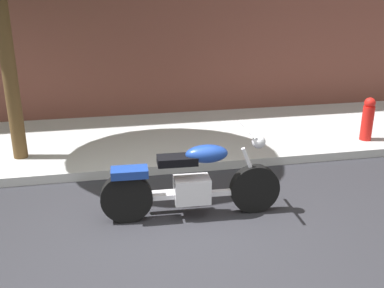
% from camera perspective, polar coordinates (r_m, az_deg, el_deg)
% --- Properties ---
extents(ground_plane, '(60.00, 60.00, 0.00)m').
position_cam_1_polar(ground_plane, '(5.36, -2.77, -11.48)').
color(ground_plane, '#28282D').
extents(sidewalk, '(23.35, 2.89, 0.14)m').
position_cam_1_polar(sidewalk, '(8.21, -6.21, 0.49)').
color(sidewalk, '#B0B0B0').
rests_on(sidewalk, ground).
extents(motorcycle, '(2.24, 0.70, 1.13)m').
position_cam_1_polar(motorcycle, '(5.55, -0.03, -4.95)').
color(motorcycle, black).
rests_on(motorcycle, ground).
extents(fire_hydrant, '(0.20, 0.20, 0.91)m').
position_cam_1_polar(fire_hydrant, '(8.46, 21.32, 2.55)').
color(fire_hydrant, red).
rests_on(fire_hydrant, ground).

